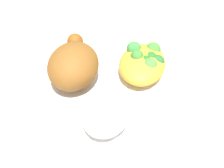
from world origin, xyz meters
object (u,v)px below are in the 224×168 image
object	(u,v)px
roasted_chicken	(74,63)
rice_pile	(107,111)
mac_cheese_with_broccoli	(143,62)
plate	(112,91)

from	to	relation	value
roasted_chicken	rice_pile	bearing A→B (deg)	-132.87
rice_pile	mac_cheese_with_broccoli	xyz separation A→B (m)	(0.13, -0.03, 0.00)
plate	rice_pile	world-z (taller)	rice_pile
rice_pile	plate	bearing A→B (deg)	8.63
plate	mac_cheese_with_broccoli	distance (m)	0.08
plate	rice_pile	distance (m)	0.08
plate	roasted_chicken	xyz separation A→B (m)	(0.01, 0.07, 0.04)
roasted_chicken	mac_cheese_with_broccoli	distance (m)	0.13
plate	roasted_chicken	size ratio (longest dim) A/B	2.62
roasted_chicken	rice_pile	xyz separation A→B (m)	(-0.08, -0.08, -0.02)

